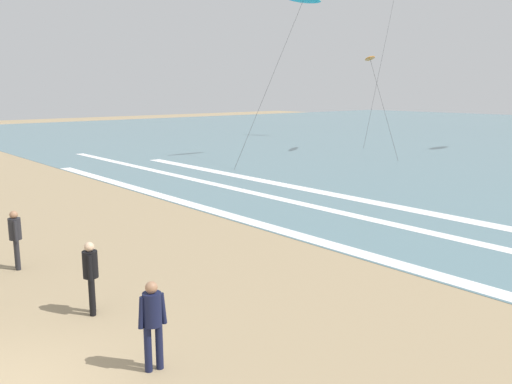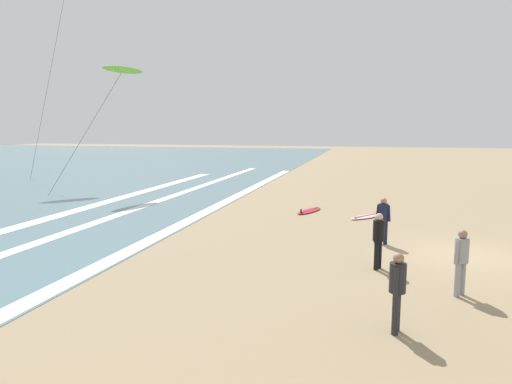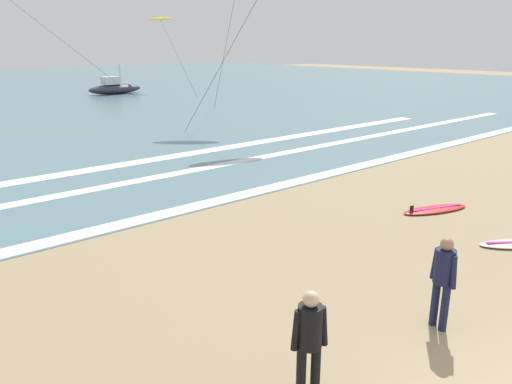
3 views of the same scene
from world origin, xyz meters
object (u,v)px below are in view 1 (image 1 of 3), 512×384
object	(u,v)px
surfer_background_far	(91,271)
kite_orange_high_right	(370,59)
surfer_left_far	(15,234)
kite_cyan_distant_high	(303,1)
surfer_mid_group	(153,318)

from	to	relation	value
surfer_background_far	kite_orange_high_right	world-z (taller)	kite_orange_high_right
surfer_background_far	surfer_left_far	xyz separation A→B (m)	(-4.10, -0.30, 0.00)
surfer_background_far	kite_cyan_distant_high	distance (m)	28.71
kite_orange_high_right	kite_cyan_distant_high	world-z (taller)	kite_cyan_distant_high
surfer_background_far	surfer_mid_group	bearing A→B (deg)	-3.57
surfer_left_far	kite_orange_high_right	size ratio (longest dim) A/B	0.22
surfer_mid_group	kite_orange_high_right	distance (m)	34.76
surfer_background_far	surfer_mid_group	xyz separation A→B (m)	(2.92, -0.18, 0.00)
surfer_left_far	surfer_mid_group	distance (m)	7.02
surfer_mid_group	kite_cyan_distant_high	bearing A→B (deg)	129.85
surfer_left_far	kite_cyan_distant_high	xyz separation A→B (m)	(-11.57, 22.39, 9.54)
surfer_left_far	surfer_mid_group	xyz separation A→B (m)	(7.02, 0.12, 0.00)
surfer_mid_group	kite_orange_high_right	size ratio (longest dim) A/B	0.22
surfer_left_far	kite_cyan_distant_high	size ratio (longest dim) A/B	0.15
surfer_background_far	surfer_mid_group	size ratio (longest dim) A/B	1.00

